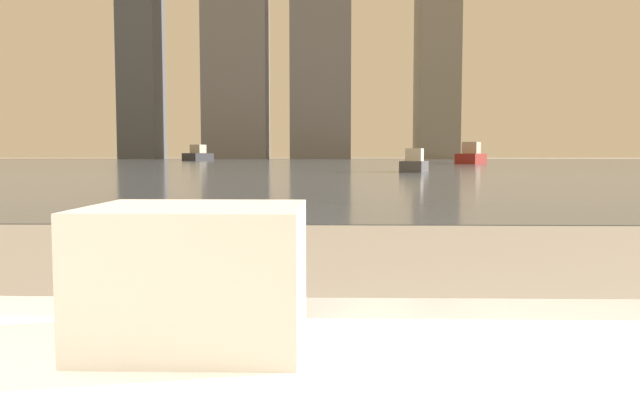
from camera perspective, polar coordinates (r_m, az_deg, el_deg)
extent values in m
cube|color=silver|center=(0.75, -11.14, -11.17)|extent=(0.24, 0.20, 0.04)
cube|color=silver|center=(0.74, -11.19, -8.21)|extent=(0.24, 0.20, 0.04)
cube|color=silver|center=(0.74, -11.23, -5.17)|extent=(0.24, 0.20, 0.04)
cube|color=silver|center=(0.73, -11.28, -2.08)|extent=(0.24, 0.20, 0.04)
cube|color=slate|center=(61.87, 1.38, 3.45)|extent=(180.00, 110.00, 0.01)
cube|color=maroon|center=(54.50, 13.66, 3.69)|extent=(3.56, 5.16, 0.86)
cube|color=#B2A893|center=(54.51, 13.68, 4.66)|extent=(1.87, 2.18, 0.98)
cube|color=#2D2D33|center=(81.52, -11.07, 3.89)|extent=(3.07, 5.73, 0.95)
cube|color=#B2A893|center=(81.52, -11.08, 4.61)|extent=(1.80, 2.30, 1.09)
cube|color=#4C4C51|center=(28.37, 8.63, 3.06)|extent=(1.64, 2.95, 0.49)
cube|color=silver|center=(28.36, 8.64, 4.12)|extent=(0.94, 1.19, 0.56)
cube|color=slate|center=(121.57, -7.74, 15.21)|extent=(11.85, 7.91, 48.28)
cube|color=slate|center=(121.25, 0.06, 17.68)|extent=(11.17, 7.39, 58.22)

